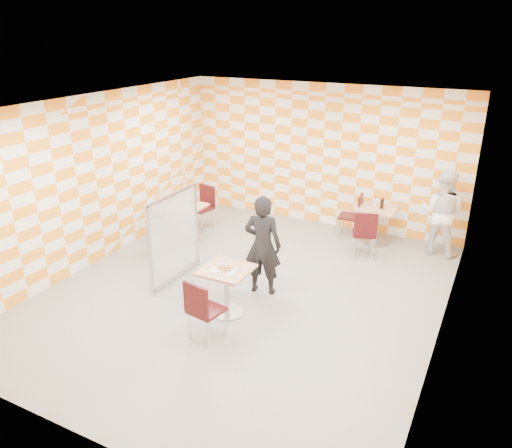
{
  "coord_description": "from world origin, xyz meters",
  "views": [
    {
      "loc": [
        3.43,
        -6.3,
        4.07
      ],
      "look_at": [
        0.1,
        0.2,
        1.15
      ],
      "focal_mm": 35.0,
      "sensor_mm": 36.0,
      "label": 1
    }
  ],
  "objects": [
    {
      "name": "pizza_on_foil",
      "position": [
        0.06,
        -0.7,
        0.77
      ],
      "size": [
        0.4,
        0.4,
        0.04
      ],
      "color": "silver",
      "rests_on": "main_table"
    },
    {
      "name": "chair_second_front",
      "position": [
        1.34,
        2.17,
        0.54
      ],
      "size": [
        0.54,
        0.55,
        0.92
      ],
      "color": "#390B0E",
      "rests_on": "ground"
    },
    {
      "name": "soda_bottle",
      "position": [
        1.45,
        2.93,
        0.85
      ],
      "size": [
        0.07,
        0.07,
        0.23
      ],
      "color": "black",
      "rests_on": "second_table"
    },
    {
      "name": "man_dark",
      "position": [
        0.24,
        0.16,
        0.83
      ],
      "size": [
        0.66,
        0.5,
        1.65
      ],
      "primitive_type": "imported",
      "rotation": [
        0.0,
        0.0,
        3.32
      ],
      "color": "black",
      "rests_on": "ground"
    },
    {
      "name": "chair_main_front",
      "position": [
        0.13,
        -1.47,
        0.54
      ],
      "size": [
        0.49,
        0.49,
        0.92
      ],
      "color": "#390B0E",
      "rests_on": "ground"
    },
    {
      "name": "chair_second_side",
      "position": [
        0.9,
        3.01,
        0.54
      ],
      "size": [
        0.48,
        0.47,
        0.92
      ],
      "color": "#390B0E",
      "rests_on": "ground"
    },
    {
      "name": "empty_table",
      "position": [
        -2.04,
        1.31,
        0.51
      ],
      "size": [
        0.7,
        0.7,
        0.75
      ],
      "color": "tan",
      "rests_on": "ground"
    },
    {
      "name": "sport_bottle",
      "position": [
        1.29,
        3.01,
        0.84
      ],
      "size": [
        0.06,
        0.06,
        0.2
      ],
      "color": "white",
      "rests_on": "second_table"
    },
    {
      "name": "chair_empty_far",
      "position": [
        -2.11,
        2.1,
        0.54
      ],
      "size": [
        0.49,
        0.5,
        0.92
      ],
      "color": "#390B0E",
      "rests_on": "ground"
    },
    {
      "name": "second_table",
      "position": [
        1.38,
        2.94,
        0.51
      ],
      "size": [
        0.7,
        0.7,
        0.75
      ],
      "color": "tan",
      "rests_on": "ground"
    },
    {
      "name": "man_white",
      "position": [
        2.55,
        3.05,
        0.82
      ],
      "size": [
        0.88,
        0.73,
        1.63
      ],
      "primitive_type": "imported",
      "rotation": [
        0.0,
        0.0,
        2.99
      ],
      "color": "white",
      "rests_on": "ground"
    },
    {
      "name": "main_table",
      "position": [
        0.06,
        -0.68,
        0.51
      ],
      "size": [
        0.7,
        0.7,
        0.75
      ],
      "color": "tan",
      "rests_on": "ground"
    },
    {
      "name": "chair_empty_near",
      "position": [
        -2.14,
        0.64,
        0.54
      ],
      "size": [
        0.46,
        0.46,
        0.92
      ],
      "color": "#390B0E",
      "rests_on": "ground"
    },
    {
      "name": "partition",
      "position": [
        -1.27,
        -0.11,
        0.79
      ],
      "size": [
        0.08,
        1.38,
        1.55
      ],
      "color": "white",
      "rests_on": "ground"
    },
    {
      "name": "room_shell",
      "position": [
        0.0,
        0.54,
        1.5
      ],
      "size": [
        7.0,
        7.0,
        7.0
      ],
      "color": "gray",
      "rests_on": "ground"
    }
  ]
}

